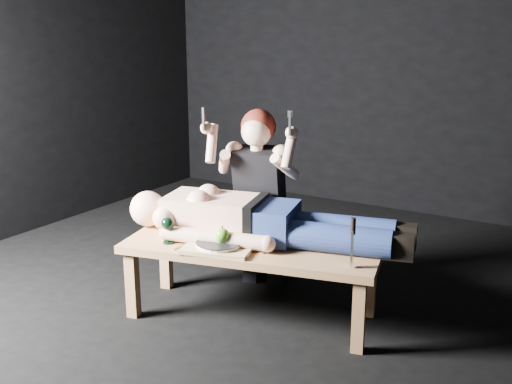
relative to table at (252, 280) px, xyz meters
The scene contains 13 objects.
ground 0.26m from the table, 52.22° to the left, with size 5.00×5.00×0.00m, color black.
back_wall 2.89m from the table, 88.35° to the left, with size 5.00×5.00×0.00m, color black.
table is the anchor object (origin of this frame).
lying_man 0.39m from the table, 79.41° to the left, with size 1.59×0.48×0.28m, color beige, non-canonical shape.
kneeling_woman 0.61m from the table, 112.71° to the left, with size 0.65×0.72×1.21m, color black, non-canonical shape.
serving_tray 0.31m from the table, 123.76° to the right, with size 0.38×0.28×0.02m, color tan.
plate 0.33m from the table, 123.76° to the right, with size 0.26×0.26×0.02m, color white.
apple 0.36m from the table, 120.59° to the right, with size 0.08×0.08×0.08m, color #45921A.
goblet 0.57m from the table, 151.13° to the right, with size 0.08×0.08×0.16m, color black, non-canonical shape.
fork_flat 0.46m from the table, 143.75° to the right, with size 0.01×0.16×0.01m, color #B2B2B7.
knife_flat 0.28m from the table, 58.75° to the right, with size 0.01×0.16×0.01m, color #B2B2B7.
spoon_flat 0.25m from the table, 46.73° to the right, with size 0.01×0.16×0.01m, color #B2B2B7.
carving_knife 0.73m from the table, ahead, with size 0.03×0.04×0.27m, color #B2B2B7, non-canonical shape.
Camera 1 is at (1.66, -2.91, 1.65)m, focal length 42.70 mm.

